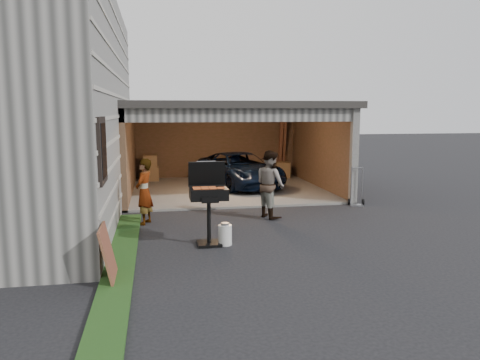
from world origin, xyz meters
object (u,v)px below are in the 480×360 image
(minivan, at_px, (240,171))
(propane_tank, at_px, (225,235))
(woman, at_px, (144,192))
(man, at_px, (270,184))
(bbq_grill, at_px, (208,196))
(plywood_panel, at_px, (108,254))
(hand_truck, at_px, (356,198))

(minivan, distance_m, propane_tank, 6.93)
(woman, height_order, man, man)
(bbq_grill, relative_size, plywood_panel, 1.83)
(bbq_grill, distance_m, hand_truck, 5.53)
(man, height_order, propane_tank, man)
(hand_truck, bearing_deg, woman, -152.24)
(minivan, relative_size, propane_tank, 10.21)
(minivan, xyz_separation_m, man, (-0.05, -4.55, 0.26))
(woman, bearing_deg, bbq_grill, 56.17)
(propane_tank, bearing_deg, minivan, 77.34)
(minivan, bearing_deg, man, -105.63)
(man, relative_size, hand_truck, 1.55)
(bbq_grill, bearing_deg, plywood_panel, -135.43)
(bbq_grill, bearing_deg, propane_tank, -15.83)
(propane_tank, bearing_deg, plywood_panel, -141.56)
(man, bearing_deg, hand_truck, -89.71)
(bbq_grill, xyz_separation_m, hand_truck, (4.52, 3.10, -0.77))
(bbq_grill, distance_m, propane_tank, 0.84)
(minivan, xyz_separation_m, hand_truck, (2.69, -3.56, -0.37))
(bbq_grill, relative_size, propane_tank, 4.05)
(propane_tank, bearing_deg, bbq_grill, 164.17)
(man, distance_m, bbq_grill, 2.76)
(minivan, relative_size, plywood_panel, 4.62)
(woman, bearing_deg, minivan, 169.38)
(woman, xyz_separation_m, hand_truck, (5.81, 1.14, -0.56))
(plywood_panel, relative_size, hand_truck, 0.83)
(minivan, bearing_deg, bbq_grill, -120.35)
(minivan, relative_size, woman, 2.68)
(bbq_grill, bearing_deg, man, 49.82)
(plywood_panel, distance_m, hand_truck, 7.94)
(man, distance_m, propane_tank, 2.71)
(woman, relative_size, man, 0.92)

